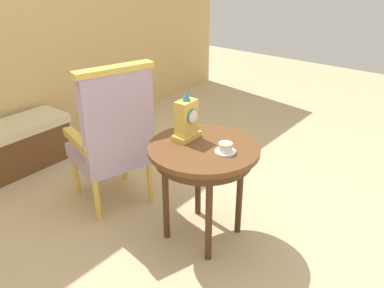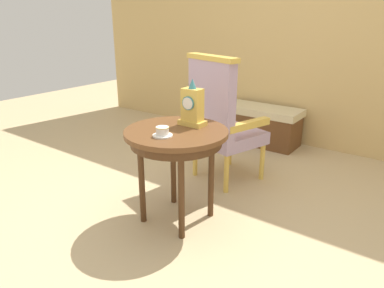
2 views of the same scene
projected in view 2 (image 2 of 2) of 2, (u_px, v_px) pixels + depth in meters
The scene contains 7 objects.
ground_plane at pixel (178, 222), 2.67m from camera, with size 10.00×10.00×0.00m, color tan.
wall_back at pixel (305, 19), 3.91m from camera, with size 6.00×0.10×2.80m, color tan.
side_table at pixel (176, 141), 2.52m from camera, with size 0.73×0.73×0.70m.
teacup_left at pixel (162, 132), 2.35m from camera, with size 0.13×0.13×0.06m.
mantel_clock at pixel (192, 107), 2.55m from camera, with size 0.19×0.11×0.34m.
armchair at pixel (221, 118), 3.16m from camera, with size 0.67×0.67×1.14m.
window_bench at pixel (258, 125), 4.26m from camera, with size 0.98×0.40×0.44m.
Camera 2 is at (1.45, -1.81, 1.45)m, focal length 33.71 mm.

